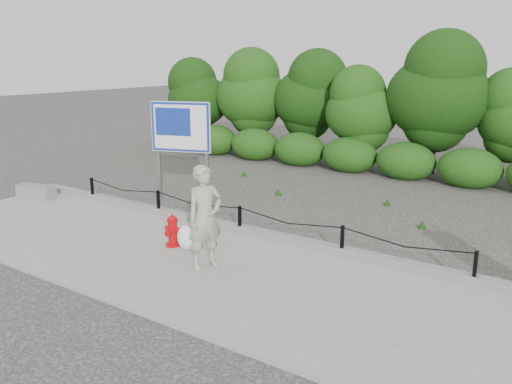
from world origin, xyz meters
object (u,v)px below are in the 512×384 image
Objects in this scene: pedestrian at (204,219)px; concrete_block at (36,192)px; advertising_sign at (181,131)px; fire_hydrant at (172,231)px.

concrete_block is (-7.08, 1.23, -0.76)m from pedestrian.
pedestrian reaches higher than concrete_block.
advertising_sign reaches higher than concrete_block.
advertising_sign is (3.29, 2.35, 1.66)m from concrete_block.
advertising_sign is at bearing 66.24° from pedestrian.
fire_hydrant is at bearing 88.09° from pedestrian.
concrete_block is at bearing 166.37° from fire_hydrant.
advertising_sign is (-3.79, 3.59, 0.90)m from pedestrian.
fire_hydrant is 0.25× the size of advertising_sign.
fire_hydrant is 1.51m from pedestrian.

